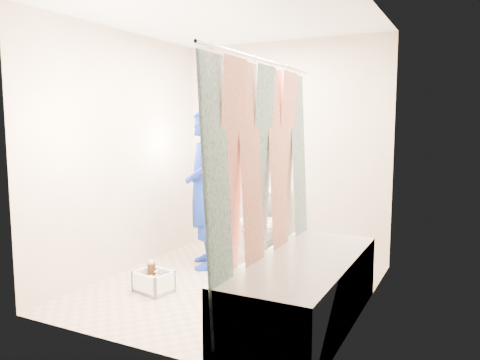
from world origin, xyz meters
The scene contains 14 objects.
floor centered at (0.00, 0.00, 0.00)m, with size 2.60×2.60×0.00m, color tan.
ceiling centered at (0.00, 0.00, 2.40)m, with size 2.40×2.60×0.02m, color white.
wall_back centered at (0.00, 1.30, 1.20)m, with size 2.40×0.02×2.40m, color beige.
wall_front centered at (0.00, -1.30, 1.20)m, with size 2.40×0.02×2.40m, color beige.
wall_left centered at (-1.20, 0.00, 1.20)m, with size 0.02×2.60×2.40m, color beige.
wall_right centered at (1.20, 0.00, 1.20)m, with size 0.02×2.60×2.40m, color beige.
bathtub centered at (0.85, -0.43, 0.27)m, with size 0.70×1.75×0.50m.
curtain_rod centered at (0.52, -0.43, 1.95)m, with size 0.02×0.02×1.90m, color silver.
shower_curtain centered at (0.52, -0.43, 1.02)m, with size 0.06×1.75×1.80m, color white.
toilet centered at (-0.06, 0.90, 0.39)m, with size 0.43×0.76×0.78m, color silver.
tank_lid centered at (-0.04, 0.78, 0.46)m, with size 0.48×0.21×0.04m, color silver.
tank_internals centered at (-0.14, 1.10, 0.77)m, with size 0.19×0.07×0.25m.
plumber centered at (-0.54, 0.46, 0.82)m, with size 0.60×0.39×1.64m, color #0F3D9F.
cleaning_caddy centered at (-0.54, -0.40, 0.09)m, with size 0.35×0.30×0.24m.
Camera 1 is at (1.94, -3.64, 1.50)m, focal length 35.00 mm.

